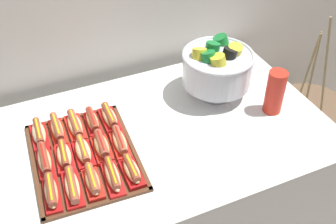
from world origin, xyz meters
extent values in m
cube|color=white|center=(0.00, 0.00, 0.40)|extent=(1.47, 0.90, 0.71)
cylinder|color=black|center=(0.61, 0.32, 0.02)|extent=(0.05, 0.05, 0.04)
cylinder|color=brown|center=(1.01, 0.15, 0.24)|extent=(0.40, 0.40, 0.48)
torus|color=brown|center=(1.01, 0.15, 0.06)|extent=(0.55, 0.55, 0.11)
torus|color=brown|center=(1.01, 0.15, 0.18)|extent=(0.56, 0.56, 0.11)
torus|color=brown|center=(1.01, 0.15, 0.30)|extent=(0.52, 0.52, 0.11)
torus|color=brown|center=(1.01, 0.15, 0.42)|extent=(0.48, 0.48, 0.11)
cylinder|color=#937F56|center=(0.99, 0.22, 0.69)|extent=(0.06, 0.01, 0.42)
cylinder|color=#937F56|center=(0.94, 0.14, 0.72)|extent=(0.08, 0.06, 0.49)
cylinder|color=#937F56|center=(0.97, 0.09, 0.76)|extent=(0.08, 0.05, 0.57)
cube|color=#56331E|center=(-0.33, -0.02, 0.76)|extent=(0.43, 0.55, 0.01)
cube|color=#56331E|center=(-0.34, -0.27, 0.76)|extent=(0.41, 0.04, 0.01)
cube|color=#56331E|center=(-0.31, 0.24, 0.76)|extent=(0.41, 0.04, 0.01)
cube|color=#56331E|center=(-0.52, -0.01, 0.76)|extent=(0.04, 0.53, 0.01)
cube|color=#56331E|center=(-0.13, -0.03, 0.76)|extent=(0.04, 0.53, 0.01)
cube|color=#B21414|center=(-0.49, -0.17, 0.77)|extent=(0.07, 0.17, 0.02)
ellipsoid|color=tan|center=(-0.49, -0.17, 0.79)|extent=(0.06, 0.16, 0.04)
cylinder|color=brown|center=(-0.49, -0.17, 0.80)|extent=(0.04, 0.15, 0.03)
cylinder|color=yellow|center=(-0.49, -0.17, 0.82)|extent=(0.02, 0.12, 0.01)
cube|color=#B21414|center=(-0.41, -0.18, 0.77)|extent=(0.08, 0.18, 0.02)
ellipsoid|color=beige|center=(-0.41, -0.18, 0.79)|extent=(0.07, 0.17, 0.04)
cylinder|color=#9E4C38|center=(-0.41, -0.18, 0.80)|extent=(0.05, 0.17, 0.03)
cylinder|color=yellow|center=(-0.41, -0.18, 0.81)|extent=(0.02, 0.14, 0.01)
cube|color=red|center=(-0.34, -0.18, 0.77)|extent=(0.07, 0.16, 0.02)
ellipsoid|color=tan|center=(-0.34, -0.18, 0.79)|extent=(0.06, 0.15, 0.04)
cylinder|color=#A8563D|center=(-0.34, -0.18, 0.80)|extent=(0.04, 0.14, 0.03)
cylinder|color=yellow|center=(-0.34, -0.18, 0.82)|extent=(0.02, 0.12, 0.01)
cube|color=red|center=(-0.26, -0.19, 0.77)|extent=(0.07, 0.19, 0.02)
ellipsoid|color=beige|center=(-0.26, -0.19, 0.79)|extent=(0.06, 0.17, 0.04)
cylinder|color=brown|center=(-0.26, -0.19, 0.80)|extent=(0.04, 0.16, 0.03)
cylinder|color=yellow|center=(-0.26, -0.19, 0.82)|extent=(0.02, 0.13, 0.01)
cube|color=#B21414|center=(-0.19, -0.19, 0.77)|extent=(0.07, 0.15, 0.02)
ellipsoid|color=#E0BC7F|center=(-0.19, -0.19, 0.79)|extent=(0.05, 0.14, 0.04)
cylinder|color=brown|center=(-0.19, -0.19, 0.80)|extent=(0.03, 0.13, 0.03)
cylinder|color=yellow|center=(-0.19, -0.19, 0.81)|extent=(0.01, 0.11, 0.01)
cube|color=#B21414|center=(-0.48, -0.01, 0.77)|extent=(0.07, 0.17, 0.02)
ellipsoid|color=#E0BC7F|center=(-0.48, -0.01, 0.79)|extent=(0.06, 0.16, 0.04)
cylinder|color=brown|center=(-0.48, -0.01, 0.81)|extent=(0.04, 0.16, 0.03)
cylinder|color=red|center=(-0.48, -0.01, 0.82)|extent=(0.01, 0.13, 0.01)
cube|color=red|center=(-0.40, -0.01, 0.77)|extent=(0.08, 0.16, 0.02)
ellipsoid|color=beige|center=(-0.40, -0.01, 0.79)|extent=(0.07, 0.15, 0.04)
cylinder|color=brown|center=(-0.40, -0.01, 0.80)|extent=(0.04, 0.14, 0.03)
cylinder|color=yellow|center=(-0.40, -0.01, 0.82)|extent=(0.02, 0.12, 0.01)
cube|color=#B21414|center=(-0.33, -0.02, 0.77)|extent=(0.08, 0.16, 0.02)
ellipsoid|color=beige|center=(-0.33, -0.02, 0.79)|extent=(0.06, 0.15, 0.04)
cylinder|color=#A8563D|center=(-0.33, -0.02, 0.80)|extent=(0.03, 0.15, 0.03)
cylinder|color=yellow|center=(-0.33, -0.02, 0.82)|extent=(0.01, 0.12, 0.01)
cube|color=red|center=(-0.25, -0.02, 0.77)|extent=(0.08, 0.16, 0.02)
ellipsoid|color=tan|center=(-0.25, -0.02, 0.79)|extent=(0.06, 0.15, 0.04)
cylinder|color=#9E4C38|center=(-0.25, -0.02, 0.81)|extent=(0.04, 0.14, 0.03)
cylinder|color=red|center=(-0.25, -0.02, 0.82)|extent=(0.02, 0.12, 0.01)
cube|color=red|center=(-0.18, -0.02, 0.77)|extent=(0.08, 0.18, 0.02)
ellipsoid|color=#E0BC7F|center=(-0.18, -0.02, 0.79)|extent=(0.06, 0.16, 0.04)
cylinder|color=#A8563D|center=(-0.18, -0.02, 0.80)|extent=(0.04, 0.16, 0.03)
cylinder|color=red|center=(-0.18, -0.02, 0.81)|extent=(0.02, 0.13, 0.01)
cube|color=#B21414|center=(-0.47, 0.16, 0.77)|extent=(0.07, 0.17, 0.02)
ellipsoid|color=beige|center=(-0.47, 0.16, 0.79)|extent=(0.06, 0.15, 0.04)
cylinder|color=brown|center=(-0.47, 0.16, 0.81)|extent=(0.03, 0.15, 0.03)
cylinder|color=yellow|center=(-0.47, 0.16, 0.82)|extent=(0.01, 0.13, 0.01)
cube|color=red|center=(-0.39, 0.15, 0.77)|extent=(0.06, 0.17, 0.02)
ellipsoid|color=tan|center=(-0.39, 0.15, 0.79)|extent=(0.05, 0.16, 0.04)
cylinder|color=#9E4C38|center=(-0.39, 0.15, 0.81)|extent=(0.03, 0.16, 0.03)
cylinder|color=yellow|center=(-0.39, 0.15, 0.82)|extent=(0.01, 0.14, 0.01)
cube|color=red|center=(-0.32, 0.15, 0.77)|extent=(0.07, 0.18, 0.02)
ellipsoid|color=beige|center=(-0.32, 0.15, 0.79)|extent=(0.06, 0.17, 0.04)
cylinder|color=#9E4C38|center=(-0.32, 0.15, 0.80)|extent=(0.04, 0.16, 0.03)
cylinder|color=yellow|center=(-0.32, 0.15, 0.82)|extent=(0.01, 0.14, 0.01)
cube|color=#B21414|center=(-0.24, 0.14, 0.77)|extent=(0.07, 0.16, 0.02)
ellipsoid|color=tan|center=(-0.24, 0.14, 0.79)|extent=(0.06, 0.15, 0.04)
cylinder|color=brown|center=(-0.24, 0.14, 0.80)|extent=(0.04, 0.14, 0.03)
cylinder|color=red|center=(-0.24, 0.14, 0.82)|extent=(0.02, 0.12, 0.01)
cube|color=red|center=(-0.17, 0.14, 0.77)|extent=(0.07, 0.17, 0.02)
ellipsoid|color=#E0BC7F|center=(-0.17, 0.14, 0.79)|extent=(0.06, 0.16, 0.04)
cylinder|color=brown|center=(-0.17, 0.14, 0.80)|extent=(0.04, 0.15, 0.03)
cylinder|color=yellow|center=(-0.17, 0.14, 0.82)|extent=(0.01, 0.13, 0.01)
cylinder|color=silver|center=(0.36, 0.14, 0.76)|extent=(0.18, 0.18, 0.02)
cone|color=silver|center=(0.36, 0.14, 0.80)|extent=(0.06, 0.06, 0.05)
cylinder|color=silver|center=(0.36, 0.14, 0.89)|extent=(0.32, 0.32, 0.15)
torus|color=silver|center=(0.36, 0.14, 0.97)|extent=(0.33, 0.33, 0.02)
cylinder|color=yellow|center=(0.43, 0.14, 0.94)|extent=(0.08, 0.10, 0.14)
cylinder|color=#197A33|center=(0.43, 0.22, 0.94)|extent=(0.12, 0.10, 0.15)
cylinder|color=#197A33|center=(0.34, 0.19, 0.94)|extent=(0.12, 0.10, 0.14)
cylinder|color=yellow|center=(0.27, 0.16, 0.94)|extent=(0.09, 0.11, 0.14)
cylinder|color=#197A33|center=(0.30, 0.12, 0.94)|extent=(0.10, 0.12, 0.14)
cylinder|color=yellow|center=(0.33, 0.08, 0.94)|extent=(0.11, 0.10, 0.14)
cylinder|color=black|center=(0.39, 0.11, 0.94)|extent=(0.12, 0.09, 0.14)
cylinder|color=red|center=(0.53, -0.07, 0.81)|extent=(0.08, 0.08, 0.11)
cylinder|color=red|center=(0.53, -0.07, 0.83)|extent=(0.08, 0.08, 0.11)
cylinder|color=red|center=(0.53, -0.07, 0.85)|extent=(0.08, 0.08, 0.11)
cylinder|color=red|center=(0.53, -0.07, 0.87)|extent=(0.08, 0.08, 0.11)
cylinder|color=red|center=(0.53, -0.07, 0.89)|extent=(0.08, 0.08, 0.11)
cylinder|color=red|center=(0.53, -0.07, 0.90)|extent=(0.08, 0.08, 0.11)
camera|label=1|loc=(-0.50, -1.22, 1.97)|focal=44.80mm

